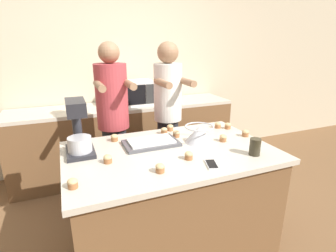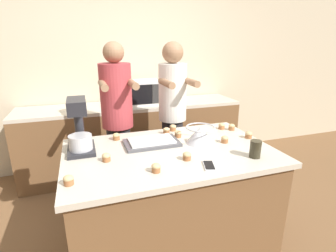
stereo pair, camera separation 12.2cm
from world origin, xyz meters
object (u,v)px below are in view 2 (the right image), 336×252
cupcake_2 (166,131)px  cupcake_11 (187,156)px  person_left (118,124)px  cupcake_8 (249,135)px  cupcake_9 (156,168)px  cupcake_10 (116,136)px  cupcake_1 (173,128)px  cupcake_0 (68,180)px  cupcake_6 (225,139)px  stand_mixer (79,129)px  cupcake_5 (106,157)px  person_right (173,118)px  cupcake_3 (178,134)px  microwave_oven (139,92)px  cell_phone (209,166)px  drinking_glass (255,149)px  cupcake_7 (222,126)px  mixing_bowl (200,134)px  baking_tray (152,142)px  cupcake_4 (232,127)px

cupcake_2 → cupcake_11: size_ratio=1.00×
person_left → cupcake_8: (1.02, -0.71, 0.02)m
cupcake_9 → cupcake_10: 0.68m
person_left → cupcake_1: person_left is taller
cupcake_0 → cupcake_6: size_ratio=1.00×
stand_mixer → cupcake_5: bearing=-56.1°
person_right → cupcake_3: person_right is taller
cupcake_0 → cupcake_3: bearing=31.5°
cupcake_1 → cupcake_9: (-0.37, -0.73, 0.00)m
person_right → cupcake_9: size_ratio=28.24×
cupcake_8 → cupcake_9: 0.99m
person_right → microwave_oven: 0.79m
cupcake_8 → cupcake_6: bearing=-173.5°
cell_phone → cupcake_1: 0.77m
cell_phone → cupcake_1: cupcake_1 is taller
drinking_glass → cupcake_7: size_ratio=2.12×
cupcake_3 → cupcake_5: same height
mixing_bowl → cupcake_0: 1.07m
person_left → microwave_oven: (0.39, 0.75, 0.17)m
cell_phone → cupcake_3: size_ratio=2.65×
cupcake_3 → stand_mixer: bearing=-176.6°
person_right → drinking_glass: size_ratio=13.31×
cupcake_11 → cupcake_1: bearing=79.3°
mixing_bowl → person_left: bearing=130.1°
cupcake_9 → cupcake_1: bearing=62.9°
microwave_oven → cupcake_1: 1.08m
person_right → cupcake_10: (-0.65, -0.39, 0.01)m
cupcake_3 → cupcake_5: size_ratio=1.00×
cupcake_6 → cupcake_8: same height
cupcake_5 → cupcake_11: (0.54, -0.16, 0.00)m
mixing_bowl → cupcake_2: 0.36m
drinking_glass → baking_tray: bearing=143.3°
cell_phone → cupcake_6: (0.32, 0.35, 0.02)m
stand_mixer → cupcake_11: bearing=-29.7°
baking_tray → cupcake_7: (0.73, 0.16, 0.01)m
stand_mixer → cupcake_8: stand_mixer is taller
cupcake_1 → cupcake_0: bearing=-141.3°
cupcake_2 → cupcake_10: bearing=-178.9°
drinking_glass → cupcake_1: drinking_glass is taller
cupcake_0 → person_right: bearing=45.9°
mixing_bowl → cupcake_3: mixing_bowl is taller
person_left → cupcake_1: 0.57m
cupcake_4 → microwave_oven: bearing=116.6°
person_right → microwave_oven: size_ratio=3.22×
cupcake_2 → cupcake_7: bearing=-4.0°
cupcake_2 → cupcake_3: 0.14m
cell_phone → stand_mixer: bearing=146.0°
cupcake_7 → cupcake_10: (-0.99, 0.03, 0.00)m
drinking_glass → person_right: bearing=103.5°
person_left → cupcake_2: (0.38, -0.39, 0.02)m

